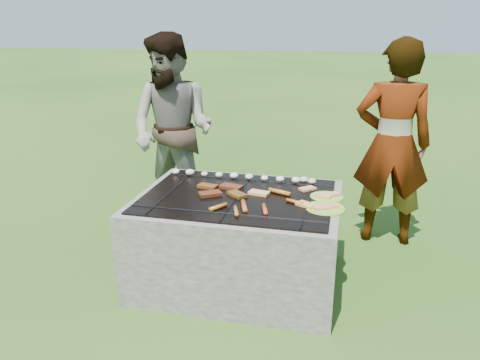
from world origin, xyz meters
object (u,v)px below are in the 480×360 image
object	(u,v)px
plate_far	(327,197)
plate_near	(325,209)
fire_pit	(238,241)
bystander	(173,131)
cook	(393,144)

from	to	relation	value
plate_far	plate_near	world-z (taller)	same
fire_pit	bystander	distance (m)	1.30
plate_far	bystander	world-z (taller)	bystander
plate_far	cook	xyz separation A→B (m)	(0.44, 0.78, 0.18)
fire_pit	bystander	world-z (taller)	bystander
bystander	fire_pit	bearing A→B (deg)	-36.24
plate_far	cook	bearing A→B (deg)	60.47
fire_pit	bystander	xyz separation A→B (m)	(-0.79, 0.90, 0.52)
plate_near	cook	distance (m)	1.10
plate_near	fire_pit	bearing A→B (deg)	169.71
fire_pit	bystander	size ratio (longest dim) A/B	0.81
plate_near	bystander	world-z (taller)	bystander
plate_far	plate_near	xyz separation A→B (m)	(-0.00, -0.21, -0.00)
fire_pit	plate_near	bearing A→B (deg)	-10.29
fire_pit	plate_far	distance (m)	0.66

